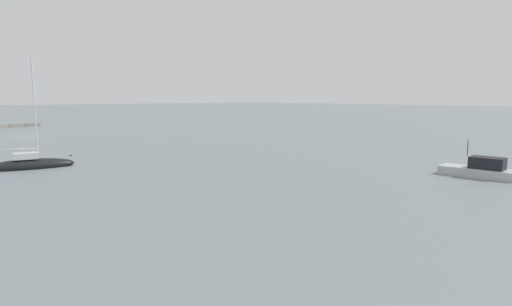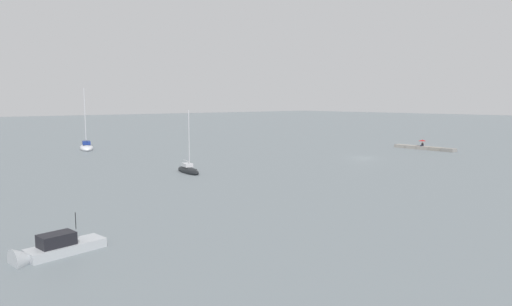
{
  "view_description": "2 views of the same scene",
  "coord_description": "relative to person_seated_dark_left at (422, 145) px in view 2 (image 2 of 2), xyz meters",
  "views": [
    {
      "loc": [
        12.36,
        63.87,
        5.22
      ],
      "look_at": [
        -7.89,
        39.53,
        0.98
      ],
      "focal_mm": 29.43,
      "sensor_mm": 36.0,
      "label": 1
    },
    {
      "loc": [
        -44.44,
        60.69,
        9.35
      ],
      "look_at": [
        -3.98,
        26.27,
        3.15
      ],
      "focal_mm": 31.46,
      "sensor_mm": 36.0,
      "label": 2
    }
  ],
  "objects": [
    {
      "name": "sailboat_black_far",
      "position": [
        5.19,
        49.58,
        -0.58
      ],
      "size": [
        6.09,
        2.68,
        8.48
      ],
      "rotation": [
        0.0,
        0.0,
        1.4
      ],
      "color": "black",
      "rests_on": "ground_plane"
    },
    {
      "name": "sailboat_white_mid",
      "position": [
        41.9,
        49.67,
        -0.46
      ],
      "size": [
        8.58,
        4.75,
        12.21
      ],
      "rotation": [
        0.0,
        0.0,
        4.4
      ],
      "color": "silver",
      "rests_on": "ground_plane"
    },
    {
      "name": "ground_plane",
      "position": [
        -0.43,
        19.78,
        -0.87
      ],
      "size": [
        500.0,
        500.0,
        0.0
      ],
      "primitive_type": "plane",
      "color": "slate"
    },
    {
      "name": "person_seated_dark_left",
      "position": [
        0.0,
        0.0,
        0.0
      ],
      "size": [
        0.49,
        0.66,
        0.73
      ],
      "rotation": [
        0.0,
        0.0,
        -0.19
      ],
      "color": "#1E2333",
      "rests_on": "seawall_pier"
    },
    {
      "name": "seawall_pier",
      "position": [
        -0.43,
        -0.01,
        -0.56
      ],
      "size": [
        12.08,
        1.74,
        0.62
      ],
      "color": "gray",
      "rests_on": "ground_plane"
    },
    {
      "name": "umbrella_open_red",
      "position": [
        -0.02,
        0.03,
        0.87
      ],
      "size": [
        1.43,
        1.43,
        1.3
      ],
      "color": "black",
      "rests_on": "seawall_pier"
    },
    {
      "name": "motorboat_grey_near",
      "position": [
        -16.91,
        72.92,
        -0.55
      ],
      "size": [
        2.36,
        5.58,
        3.04
      ],
      "rotation": [
        0.0,
        0.0,
        0.13
      ],
      "color": "#ADB2B7",
      "rests_on": "ground_plane"
    }
  ]
}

